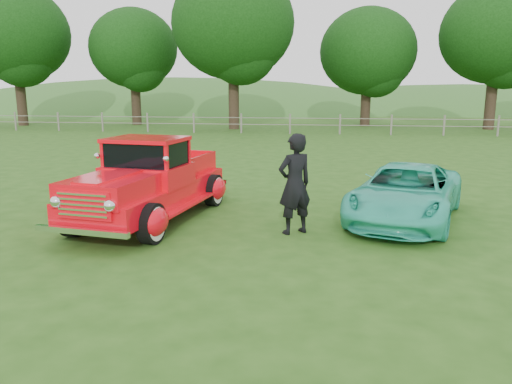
# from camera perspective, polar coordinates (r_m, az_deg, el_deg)

# --- Properties ---
(ground) EXTENTS (140.00, 140.00, 0.00)m
(ground) POSITION_cam_1_polar(r_m,az_deg,el_deg) (9.15, -5.68, -6.00)
(ground) COLOR #254E14
(ground) RESTS_ON ground
(distant_hills) EXTENTS (116.00, 60.00, 18.00)m
(distant_hills) POSITION_cam_1_polar(r_m,az_deg,el_deg) (68.60, 2.58, 5.78)
(distant_hills) COLOR #316625
(distant_hills) RESTS_ON ground
(fence_line) EXTENTS (48.00, 0.12, 1.20)m
(fence_line) POSITION_cam_1_polar(r_m,az_deg,el_deg) (30.61, 3.91, 7.78)
(fence_line) COLOR slate
(fence_line) RESTS_ON ground
(tree_far_west) EXTENTS (7.60, 7.60, 9.93)m
(tree_far_west) POSITION_cam_1_polar(r_m,az_deg,el_deg) (41.08, -25.83, 15.94)
(tree_far_west) COLOR black
(tree_far_west) RESTS_ON ground
(tree_mid_west) EXTENTS (6.40, 6.40, 8.46)m
(tree_mid_west) POSITION_cam_1_polar(r_m,az_deg,el_deg) (39.17, -13.83, 15.63)
(tree_mid_west) COLOR black
(tree_mid_west) RESTS_ON ground
(tree_near_west) EXTENTS (8.00, 8.00, 10.42)m
(tree_near_west) POSITION_cam_1_polar(r_m,az_deg,el_deg) (34.24, -2.64, 18.62)
(tree_near_west) COLOR black
(tree_near_west) RESTS_ON ground
(tree_near_east) EXTENTS (6.80, 6.80, 8.33)m
(tree_near_east) POSITION_cam_1_polar(r_m,az_deg,el_deg) (37.66, 12.67, 15.38)
(tree_near_east) COLOR black
(tree_near_east) RESTS_ON ground
(tree_mid_east) EXTENTS (7.20, 7.20, 9.44)m
(tree_mid_east) POSITION_cam_1_polar(r_m,az_deg,el_deg) (37.26, 25.85, 15.98)
(tree_mid_east) COLOR black
(tree_mid_east) RESTS_ON ground
(red_pickup) EXTENTS (2.77, 5.19, 1.78)m
(red_pickup) POSITION_cam_1_polar(r_m,az_deg,el_deg) (10.84, -12.06, 0.97)
(red_pickup) COLOR black
(red_pickup) RESTS_ON ground
(teal_sedan) EXTENTS (3.19, 4.67, 1.19)m
(teal_sedan) POSITION_cam_1_polar(r_m,az_deg,el_deg) (11.06, 16.76, -0.13)
(teal_sedan) COLOR #31C5A5
(teal_sedan) RESTS_ON ground
(man) EXTENTS (0.85, 0.79, 1.95)m
(man) POSITION_cam_1_polar(r_m,az_deg,el_deg) (9.60, 4.45, 0.90)
(man) COLOR black
(man) RESTS_ON ground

